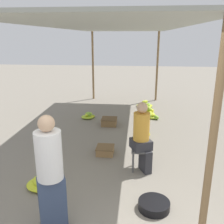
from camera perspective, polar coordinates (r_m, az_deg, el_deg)
name	(u,v)px	position (r m, az deg, el deg)	size (l,w,h in m)	color
canopy_post_front_right	(211,156)	(2.70, 21.64, -9.30)	(0.08, 0.08, 2.66)	olive
canopy_post_back_left	(93,66)	(10.13, -4.38, 10.40)	(0.08, 0.08, 2.66)	olive
canopy_post_back_right	(157,67)	(10.00, 10.30, 10.09)	(0.08, 0.08, 2.66)	olive
canopy_tarp	(117,27)	(6.15, 1.10, 18.86)	(2.93, 7.97, 0.04)	#9EA399
vendor_foreground	(50,172)	(3.35, -13.95, -13.16)	(0.45, 0.45, 1.58)	#384766
stool	(141,153)	(4.82, 6.54, -9.22)	(0.34, 0.34, 0.44)	#4C4C4C
vendor_seated	(142,136)	(4.67, 6.91, -5.41)	(0.45, 0.45, 1.34)	#2D2D33
basin_black	(154,205)	(4.01, 9.56, -20.24)	(0.47, 0.47, 0.13)	black
banana_pile_left_0	(43,182)	(4.57, -15.48, -15.27)	(0.56, 0.49, 0.21)	#C7D429
banana_pile_left_1	(89,116)	(7.85, -5.33, -0.91)	(0.44, 0.42, 0.22)	#83B935
banana_pile_right_0	(151,116)	(7.93, 8.89, -0.85)	(0.51, 0.45, 0.18)	#75B337
banana_pile_right_1	(149,110)	(8.46, 8.42, 0.45)	(0.39, 0.32, 0.22)	yellow
banana_pile_right_2	(145,105)	(9.17, 7.54, 1.57)	(0.58, 0.61, 0.24)	#8BBC33
banana_pile_right_3	(142,132)	(6.55, 6.91, -4.58)	(0.44, 0.42, 0.22)	#ABC92E
crate_near	(105,150)	(5.51, -1.57, -8.73)	(0.38, 0.38, 0.17)	olive
crate_mid	(109,122)	(7.23, -0.64, -2.21)	(0.44, 0.44, 0.20)	brown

